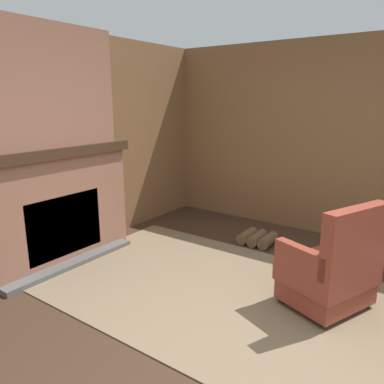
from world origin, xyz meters
TOP-DOWN VIEW (x-y plane):
  - ground_plane at (0.00, 0.00)m, footprint 14.00×14.00m
  - wood_panel_wall_left at (-2.68, 0.00)m, footprint 0.06×5.91m
  - wood_panel_wall_back at (0.02, 2.68)m, footprint 5.91×0.09m
  - fireplace_hearth at (-2.48, 0.00)m, footprint 0.54×1.89m
  - chimney_breast at (-2.49, 0.00)m, footprint 0.29×1.57m
  - area_rug at (-0.40, 0.45)m, footprint 4.02×2.19m
  - armchair at (0.31, 0.76)m, footprint 0.82×0.89m
  - firewood_stack at (-0.88, 1.79)m, footprint 0.44×0.38m
  - storage_case at (-2.52, 0.60)m, footprint 0.16×0.26m

SIDE VIEW (x-z plane):
  - ground_plane at x=0.00m, z-range 0.00..0.00m
  - area_rug at x=-0.40m, z-range 0.00..0.01m
  - firewood_stack at x=-0.88m, z-range 0.00..0.14m
  - armchair at x=0.31m, z-range -0.13..0.85m
  - fireplace_hearth at x=-2.48m, z-range -0.01..1.30m
  - wood_panel_wall_left at x=-2.68m, z-range 0.00..2.57m
  - wood_panel_wall_back at x=0.02m, z-range 0.01..2.57m
  - storage_case at x=-2.52m, z-range 1.31..1.46m
  - chimney_breast at x=-2.49m, z-range 1.31..2.55m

